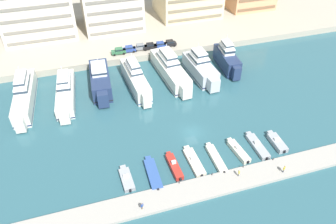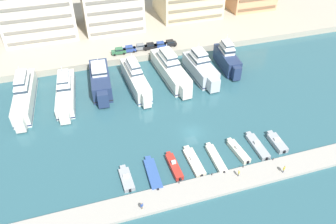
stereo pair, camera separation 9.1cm
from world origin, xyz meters
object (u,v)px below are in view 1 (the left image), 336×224
car_green_far_left (119,51)px  yacht_silver_center_right (201,68)px  yacht_ivory_left (65,91)px  yacht_ivory_center_left (136,79)px  yacht_ivory_center (170,69)px  motorboat_cream_center (216,158)px  motorboat_blue_left (153,174)px  car_blue_left (129,49)px  motorboat_red_mid_left (174,166)px  car_black_center_right (169,43)px  car_blue_center (160,45)px  motorboat_cream_center_right (238,151)px  pedestrian_near_edge (284,168)px  yacht_navy_mid_right (227,59)px  motorboat_grey_mid_right (257,146)px  motorboat_grey_far_left (127,179)px  car_grey_mid_left (140,47)px  motorboat_cream_center_left (194,161)px  yacht_ivory_far_left (24,95)px  pedestrian_far_side (142,206)px  motorboat_grey_right (277,142)px  car_black_center_left (150,46)px  yacht_navy_mid_left (100,80)px  pedestrian_mid_deck (239,173)px

car_green_far_left → yacht_silver_center_right: bearing=-37.8°
yacht_ivory_left → yacht_ivory_center_left: size_ratio=1.06×
yacht_ivory_left → yacht_ivory_center: yacht_ivory_center is taller
yacht_ivory_center → motorboat_cream_center: 31.42m
motorboat_blue_left → car_blue_left: size_ratio=2.05×
yacht_ivory_center → motorboat_red_mid_left: yacht_ivory_center is taller
car_blue_left → car_black_center_right: (12.34, -0.10, 0.00)m
motorboat_blue_left → car_blue_center: bearing=72.3°
motorboat_cream_center_right → pedestrian_near_edge: (5.58, -7.61, 1.13)m
car_green_far_left → yacht_navy_mid_right: bearing=-24.6°
motorboat_grey_mid_right → car_green_far_left: 48.41m
motorboat_grey_far_left → car_grey_mid_left: bearing=73.5°
motorboat_cream_center_left → car_black_center_right: (8.65, 44.09, 2.50)m
yacht_ivory_far_left → yacht_ivory_left: (9.44, -0.65, -0.47)m
yacht_silver_center_right → pedestrian_far_side: (-24.93, -36.59, -1.04)m
motorboat_grey_right → car_black_center_left: (-15.85, 44.25, 2.35)m
yacht_ivory_far_left → motorboat_red_mid_left: size_ratio=3.02×
yacht_ivory_far_left → yacht_navy_mid_left: size_ratio=1.24×
motorboat_grey_mid_right → motorboat_blue_left: bearing=-178.0°
pedestrian_near_edge → car_black_center_left: bearing=103.7°
motorboat_grey_far_left → car_green_far_left: (6.88, 44.24, 2.45)m
motorboat_grey_right → car_blue_center: (-12.81, 44.10, 2.35)m
motorboat_grey_far_left → car_black_center_right: size_ratio=1.56×
car_black_center_left → yacht_ivory_center: bearing=-80.6°
car_black_center_right → pedestrian_near_edge: size_ratio=2.38×
motorboat_grey_mid_right → yacht_ivory_far_left: bearing=147.1°
yacht_ivory_far_left → car_blue_left: (28.36, 14.20, 0.36)m
yacht_ivory_far_left → motorboat_cream_center_left: (32.06, -29.99, -2.15)m
yacht_navy_mid_left → pedestrian_near_edge: (28.93, -38.71, -0.77)m
car_black_center_left → car_green_far_left: bearing=-178.7°
yacht_navy_mid_right → car_green_far_left: yacht_navy_mid_right is taller
car_blue_left → pedestrian_mid_deck: (10.33, -50.22, -1.35)m
motorboat_cream_center_left → car_blue_left: 44.41m
car_grey_mid_left → car_green_far_left: bearing=-174.6°
motorboat_grey_mid_right → car_blue_center: 44.60m
car_blue_left → yacht_navy_mid_left: bearing=-127.4°
yacht_navy_mid_right → pedestrian_mid_deck: (-14.73, -37.02, -1.19)m
yacht_ivory_center → car_green_far_left: bearing=131.4°
yacht_navy_mid_left → yacht_navy_mid_right: yacht_navy_mid_right is taller
motorboat_grey_far_left → motorboat_cream_center_right: size_ratio=0.87×
yacht_ivory_far_left → yacht_navy_mid_right: bearing=1.1°
car_black_center_right → motorboat_cream_center_right: bearing=-88.8°
yacht_ivory_far_left → yacht_ivory_center_left: (26.90, -1.25, 0.08)m
motorboat_cream_center → car_black_center_left: size_ratio=2.00×
yacht_ivory_far_left → motorboat_cream_center_right: 51.41m
car_blue_left → pedestrian_mid_deck: 51.29m
yacht_ivory_center → motorboat_grey_mid_right: (9.34, -30.68, -2.09)m
yacht_ivory_center → motorboat_red_mid_left: 32.32m
yacht_ivory_center → car_blue_center: 13.07m
yacht_ivory_left → yacht_silver_center_right: yacht_silver_center_right is taller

